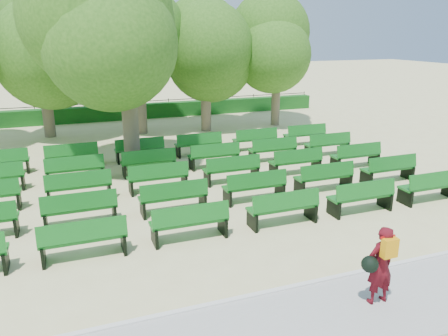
{
  "coord_description": "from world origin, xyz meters",
  "views": [
    {
      "loc": [
        -3.43,
        -13.23,
        5.16
      ],
      "look_at": [
        1.1,
        -1.0,
        1.1
      ],
      "focal_mm": 35.0,
      "sensor_mm": 36.0,
      "label": 1
    }
  ],
  "objects": [
    {
      "name": "bench_array",
      "position": [
        0.68,
        0.63,
        0.1
      ],
      "size": [
        2.05,
        0.77,
        1.27
      ],
      "rotation": [
        0.0,
        0.0,
        -0.07
      ],
      "color": "#11631A",
      "rests_on": "ground"
    },
    {
      "name": "ground",
      "position": [
        0.0,
        0.0,
        0.0
      ],
      "size": [
        120.0,
        120.0,
        0.0
      ],
      "primitive_type": "plane",
      "color": "#CFC689"
    },
    {
      "name": "paving",
      "position": [
        0.0,
        -7.4,
        0.03
      ],
      "size": [
        30.0,
        2.2,
        0.06
      ],
      "primitive_type": "cube",
      "color": "#A6A6A1",
      "rests_on": "ground"
    },
    {
      "name": "hedge",
      "position": [
        0.0,
        14.0,
        0.45
      ],
      "size": [
        26.0,
        0.7,
        0.9
      ],
      "primitive_type": "cube",
      "color": "#155217",
      "rests_on": "ground"
    },
    {
      "name": "person",
      "position": [
        1.97,
        -7.28,
        0.9
      ],
      "size": [
        0.76,
        0.46,
        1.62
      ],
      "rotation": [
        0.0,
        0.0,
        3.16
      ],
      "color": "#4D0B13",
      "rests_on": "ground"
    },
    {
      "name": "tree_line",
      "position": [
        0.0,
        10.0,
        0.0
      ],
      "size": [
        21.8,
        6.8,
        7.04
      ],
      "primitive_type": null,
      "color": "#366A1C",
      "rests_on": "ground"
    },
    {
      "name": "fence",
      "position": [
        0.0,
        14.4,
        0.0
      ],
      "size": [
        26.0,
        0.1,
        1.02
      ],
      "primitive_type": null,
      "color": "black",
      "rests_on": "ground"
    },
    {
      "name": "tree_among",
      "position": [
        -1.07,
        3.46,
        5.16
      ],
      "size": [
        5.72,
        5.72,
        7.76
      ],
      "color": "brown",
      "rests_on": "ground"
    },
    {
      "name": "curb",
      "position": [
        0.0,
        -6.25,
        0.05
      ],
      "size": [
        30.0,
        0.12,
        0.1
      ],
      "primitive_type": "cube",
      "color": "silver",
      "rests_on": "ground"
    }
  ]
}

